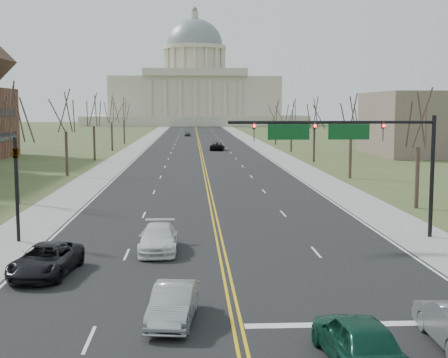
{
  "coord_description": "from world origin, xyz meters",
  "views": [
    {
      "loc": [
        -1.57,
        -22.08,
        7.69
      ],
      "look_at": [
        0.53,
        18.21,
        3.0
      ],
      "focal_mm": 50.0,
      "sensor_mm": 36.0,
      "label": 1
    }
  ],
  "objects": [
    {
      "name": "edge_line_left",
      "position": [
        -9.8,
        110.0,
        0.01
      ],
      "size": [
        0.15,
        380.0,
        0.01
      ],
      "primitive_type": "cube",
      "color": "silver",
      "rests_on": "road"
    },
    {
      "name": "tree_l_3",
      "position": [
        -15.5,
        88.0,
        6.94
      ],
      "size": [
        3.96,
        3.96,
        9.0
      ],
      "color": "#372620",
      "rests_on": "ground"
    },
    {
      "name": "tree_r_0",
      "position": [
        15.5,
        24.0,
        6.55
      ],
      "size": [
        3.74,
        3.74,
        8.5
      ],
      "color": "#372620",
      "rests_on": "ground"
    },
    {
      "name": "car_nb_inner_lead",
      "position": [
        3.35,
        -4.39,
        0.8
      ],
      "size": [
        2.21,
        4.76,
        1.58
      ],
      "primitive_type": "imported",
      "rotation": [
        0.0,
        0.0,
        3.22
      ],
      "color": "#0D3A2A",
      "rests_on": "road"
    },
    {
      "name": "tree_r_3",
      "position": [
        15.5,
        84.0,
        6.55
      ],
      "size": [
        3.74,
        3.74,
        8.5
      ],
      "color": "#372620",
      "rests_on": "ground"
    },
    {
      "name": "car_far_sb",
      "position": [
        -2.62,
        141.81,
        0.67
      ],
      "size": [
        1.57,
        3.88,
        1.32
      ],
      "primitive_type": "imported",
      "rotation": [
        0.0,
        0.0,
        -0.0
      ],
      "color": "#52555A",
      "rests_on": "road"
    },
    {
      "name": "edge_line_right",
      "position": [
        9.8,
        110.0,
        0.01
      ],
      "size": [
        0.15,
        380.0,
        0.01
      ],
      "primitive_type": "cube",
      "color": "silver",
      "rests_on": "road"
    },
    {
      "name": "cross_road",
      "position": [
        0.0,
        6.0,
        0.01
      ],
      "size": [
        120.0,
        14.0,
        0.01
      ],
      "primitive_type": "cube",
      "color": "black",
      "rests_on": "ground"
    },
    {
      "name": "sidewalk_right",
      "position": [
        12.0,
        110.0,
        0.01
      ],
      "size": [
        4.0,
        380.0,
        0.03
      ],
      "primitive_type": "cube",
      "color": "gray",
      "rests_on": "ground"
    },
    {
      "name": "tree_l_4",
      "position": [
        -15.5,
        108.0,
        6.94
      ],
      "size": [
        3.96,
        3.96,
        9.0
      ],
      "color": "#372620",
      "rests_on": "ground"
    },
    {
      "name": "car_sb_outer_lead",
      "position": [
        -8.27,
        6.19,
        0.72
      ],
      "size": [
        2.93,
        5.32,
        1.41
      ],
      "primitive_type": "imported",
      "rotation": [
        0.0,
        0.0,
        -0.12
      ],
      "color": "black",
      "rests_on": "road"
    },
    {
      "name": "tree_l_0",
      "position": [
        -15.5,
        28.0,
        6.94
      ],
      "size": [
        3.96,
        3.96,
        9.0
      ],
      "color": "#372620",
      "rests_on": "ground"
    },
    {
      "name": "center_line",
      "position": [
        0.0,
        110.0,
        0.01
      ],
      "size": [
        0.42,
        380.0,
        0.01
      ],
      "primitive_type": "cube",
      "color": "gold",
      "rests_on": "road"
    },
    {
      "name": "car_far_nb",
      "position": [
        2.97,
        88.14,
        0.72
      ],
      "size": [
        2.92,
        5.34,
        1.42
      ],
      "primitive_type": "imported",
      "rotation": [
        0.0,
        0.0,
        3.03
      ],
      "color": "black",
      "rests_on": "road"
    },
    {
      "name": "capitol",
      "position": [
        0.0,
        249.91,
        14.2
      ],
      "size": [
        90.0,
        60.0,
        50.0
      ],
      "color": "beige",
      "rests_on": "ground"
    },
    {
      "name": "car_sb_inner_second",
      "position": [
        -3.37,
        10.6,
        0.72
      ],
      "size": [
        2.0,
        4.88,
        1.41
      ],
      "primitive_type": "imported",
      "rotation": [
        0.0,
        0.0,
        0.0
      ],
      "color": "white",
      "rests_on": "road"
    },
    {
      "name": "signal_left",
      "position": [
        -11.5,
        13.5,
        3.71
      ],
      "size": [
        0.32,
        0.36,
        6.0
      ],
      "color": "black",
      "rests_on": "ground"
    },
    {
      "name": "road",
      "position": [
        0.0,
        110.0,
        0.01
      ],
      "size": [
        20.0,
        380.0,
        0.01
      ],
      "primitive_type": "cube",
      "color": "black",
      "rests_on": "ground"
    },
    {
      "name": "tree_r_2",
      "position": [
        15.5,
        64.0,
        6.55
      ],
      "size": [
        3.74,
        3.74,
        8.5
      ],
      "color": "#372620",
      "rests_on": "ground"
    },
    {
      "name": "sidewalk_left",
      "position": [
        -12.0,
        110.0,
        0.01
      ],
      "size": [
        4.0,
        380.0,
        0.03
      ],
      "primitive_type": "cube",
      "color": "gray",
      "rests_on": "ground"
    },
    {
      "name": "tree_r_1",
      "position": [
        15.5,
        44.0,
        6.55
      ],
      "size": [
        3.74,
        3.74,
        8.5
      ],
      "color": "#372620",
      "rests_on": "ground"
    },
    {
      "name": "signal_mast",
      "position": [
        7.45,
        13.5,
        5.76
      ],
      "size": [
        12.12,
        0.44,
        7.2
      ],
      "color": "black",
      "rests_on": "ground"
    },
    {
      "name": "ground",
      "position": [
        0.0,
        0.0,
        0.0
      ],
      "size": [
        600.0,
        600.0,
        0.0
      ],
      "primitive_type": "plane",
      "color": "#455128",
      "rests_on": "ground"
    },
    {
      "name": "tree_l_1",
      "position": [
        -15.5,
        48.0,
        6.94
      ],
      "size": [
        3.96,
        3.96,
        9.0
      ],
      "color": "#372620",
      "rests_on": "ground"
    },
    {
      "name": "car_sb_inner_lead",
      "position": [
        -2.25,
        -0.44,
        0.69
      ],
      "size": [
        1.9,
        4.24,
        1.35
      ],
      "primitive_type": "imported",
      "rotation": [
        0.0,
        0.0,
        -0.12
      ],
      "color": "#95989C",
      "rests_on": "road"
    },
    {
      "name": "tree_r_4",
      "position": [
        15.5,
        104.0,
        6.55
      ],
      "size": [
        3.74,
        3.74,
        8.5
      ],
      "color": "#372620",
      "rests_on": "ground"
    },
    {
      "name": "tree_l_2",
      "position": [
        -15.5,
        68.0,
        6.94
      ],
      "size": [
        3.96,
        3.96,
        9.0
      ],
      "color": "#372620",
      "rests_on": "ground"
    },
    {
      "name": "stop_bar",
      "position": [
        5.0,
        -1.0,
        0.01
      ],
      "size": [
        9.5,
        0.5,
        0.01
      ],
      "primitive_type": "cube",
      "color": "silver",
      "rests_on": "road"
    }
  ]
}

